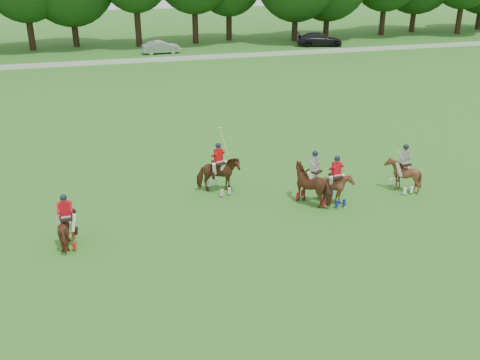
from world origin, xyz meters
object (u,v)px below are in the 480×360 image
object	(u,v)px
car_right	(319,39)
polo_stripe_b	(403,174)
polo_red_c	(335,186)
polo_red_a	(68,228)
car_mid	(161,47)
polo_ball	(345,208)
polo_red_b	(219,174)
polo_stripe_a	(313,184)

from	to	relation	value
car_right	polo_stripe_b	xyz separation A→B (m)	(-12.35, -38.26, 0.04)
polo_red_c	polo_stripe_b	distance (m)	3.57
car_right	polo_red_a	world-z (taller)	polo_red_a
polo_stripe_b	car_right	bearing A→B (deg)	72.11
car_mid	polo_red_c	bearing A→B (deg)	-179.84
car_mid	polo_ball	size ratio (longest dim) A/B	44.41
car_mid	polo_red_b	bearing A→B (deg)	173.12
car_right	car_mid	bearing A→B (deg)	104.12
car_right	polo_red_a	size ratio (longest dim) A/B	2.47
car_right	polo_ball	distance (m)	42.41
car_mid	polo_red_a	size ratio (longest dim) A/B	1.91
car_right	polo_stripe_b	bearing A→B (deg)	176.24
polo_ball	polo_red_c	bearing A→B (deg)	105.33
polo_red_a	polo_ball	size ratio (longest dim) A/B	23.26
car_right	polo_stripe_b	size ratio (longest dim) A/B	2.33
polo_red_b	polo_stripe_a	size ratio (longest dim) A/B	1.20
polo_red_b	polo_stripe_a	bearing A→B (deg)	-30.96
polo_red_b	polo_stripe_a	world-z (taller)	polo_red_b
polo_stripe_a	polo_ball	bearing A→B (deg)	-41.81
car_right	polo_red_c	size ratio (longest dim) A/B	2.37
polo_stripe_a	polo_red_a	bearing A→B (deg)	-174.30
polo_ball	car_mid	bearing A→B (deg)	93.64
polo_red_c	polo_stripe_a	bearing A→B (deg)	163.29
car_right	polo_red_c	distance (m)	41.82
polo_red_c	polo_stripe_b	size ratio (longest dim) A/B	0.98
polo_stripe_a	car_right	bearing A→B (deg)	66.37
polo_red_b	polo_ball	world-z (taller)	polo_red_b
polo_stripe_b	polo_ball	world-z (taller)	polo_stripe_b
car_mid	polo_red_c	distance (m)	38.75
car_mid	polo_red_c	world-z (taller)	polo_red_c
polo_red_b	polo_stripe_b	bearing A→B (deg)	-14.24
polo_red_a	polo_stripe_b	xyz separation A→B (m)	(14.67, 1.17, 0.05)
car_right	polo_ball	size ratio (longest dim) A/B	57.53
car_right	polo_red_b	distance (m)	41.59
polo_red_a	polo_stripe_b	world-z (taller)	polo_stripe_b
polo_stripe_b	polo_ball	bearing A→B (deg)	-161.27
polo_stripe_b	polo_red_b	bearing A→B (deg)	165.76
polo_ball	polo_red_a	bearing A→B (deg)	-179.85
polo_stripe_a	polo_red_c	bearing A→B (deg)	-16.71
polo_red_c	polo_stripe_a	xyz separation A→B (m)	(-0.91, 0.27, 0.11)
polo_red_a	polo_red_b	size ratio (longest dim) A/B	0.72
car_mid	polo_red_a	xyz separation A→B (m)	(-8.81, -39.43, 0.08)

